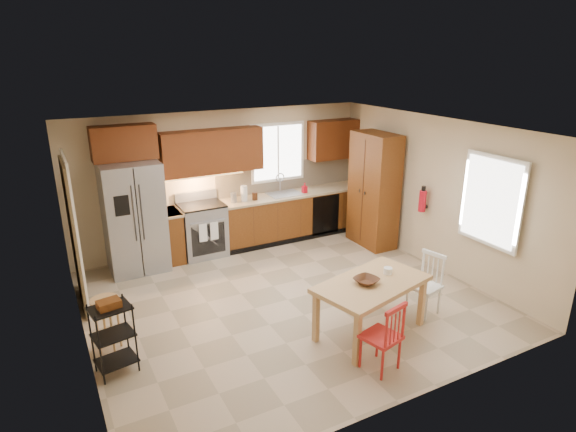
# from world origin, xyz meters

# --- Properties ---
(floor) EXTENTS (5.50, 5.50, 0.00)m
(floor) POSITION_xyz_m (0.00, 0.00, 0.00)
(floor) COLOR tan
(floor) RESTS_ON ground
(ceiling) EXTENTS (5.50, 5.00, 0.02)m
(ceiling) POSITION_xyz_m (0.00, 0.00, 2.50)
(ceiling) COLOR silver
(ceiling) RESTS_ON ground
(wall_back) EXTENTS (5.50, 0.02, 2.50)m
(wall_back) POSITION_xyz_m (0.00, 2.50, 1.25)
(wall_back) COLOR #CCB793
(wall_back) RESTS_ON ground
(wall_front) EXTENTS (5.50, 0.02, 2.50)m
(wall_front) POSITION_xyz_m (0.00, -2.50, 1.25)
(wall_front) COLOR #CCB793
(wall_front) RESTS_ON ground
(wall_left) EXTENTS (0.02, 5.00, 2.50)m
(wall_left) POSITION_xyz_m (-2.75, 0.00, 1.25)
(wall_left) COLOR #CCB793
(wall_left) RESTS_ON ground
(wall_right) EXTENTS (0.02, 5.00, 2.50)m
(wall_right) POSITION_xyz_m (2.75, 0.00, 1.25)
(wall_right) COLOR #CCB793
(wall_right) RESTS_ON ground
(refrigerator) EXTENTS (0.92, 0.75, 1.82)m
(refrigerator) POSITION_xyz_m (-1.70, 2.12, 0.91)
(refrigerator) COLOR gray
(refrigerator) RESTS_ON floor
(range_stove) EXTENTS (0.76, 0.63, 0.92)m
(range_stove) POSITION_xyz_m (-0.55, 2.19, 0.46)
(range_stove) COLOR gray
(range_stove) RESTS_ON floor
(base_cabinet_narrow) EXTENTS (0.30, 0.60, 0.90)m
(base_cabinet_narrow) POSITION_xyz_m (-1.10, 2.20, 0.45)
(base_cabinet_narrow) COLOR brown
(base_cabinet_narrow) RESTS_ON floor
(base_cabinet_run) EXTENTS (2.92, 0.60, 0.90)m
(base_cabinet_run) POSITION_xyz_m (1.29, 2.20, 0.45)
(base_cabinet_run) COLOR brown
(base_cabinet_run) RESTS_ON floor
(dishwasher) EXTENTS (0.60, 0.02, 0.78)m
(dishwasher) POSITION_xyz_m (1.85, 1.91, 0.45)
(dishwasher) COLOR black
(dishwasher) RESTS_ON floor
(backsplash) EXTENTS (2.92, 0.03, 0.55)m
(backsplash) POSITION_xyz_m (1.29, 2.48, 1.18)
(backsplash) COLOR beige
(backsplash) RESTS_ON wall_back
(upper_over_fridge) EXTENTS (1.00, 0.35, 0.55)m
(upper_over_fridge) POSITION_xyz_m (-1.70, 2.33, 2.10)
(upper_over_fridge) COLOR #5E2A0F
(upper_over_fridge) RESTS_ON wall_back
(upper_left_block) EXTENTS (1.80, 0.35, 0.75)m
(upper_left_block) POSITION_xyz_m (-0.25, 2.33, 1.83)
(upper_left_block) COLOR #5E2A0F
(upper_left_block) RESTS_ON wall_back
(upper_right_block) EXTENTS (1.00, 0.35, 0.75)m
(upper_right_block) POSITION_xyz_m (2.25, 2.33, 1.83)
(upper_right_block) COLOR #5E2A0F
(upper_right_block) RESTS_ON wall_back
(window_back) EXTENTS (1.12, 0.04, 1.12)m
(window_back) POSITION_xyz_m (1.10, 2.48, 1.65)
(window_back) COLOR white
(window_back) RESTS_ON wall_back
(sink) EXTENTS (0.62, 0.46, 0.16)m
(sink) POSITION_xyz_m (1.10, 2.20, 0.86)
(sink) COLOR gray
(sink) RESTS_ON base_cabinet_run
(undercab_glow) EXTENTS (1.60, 0.30, 0.01)m
(undercab_glow) POSITION_xyz_m (-0.55, 2.30, 1.43)
(undercab_glow) COLOR #FFBF66
(undercab_glow) RESTS_ON wall_back
(soap_bottle) EXTENTS (0.09, 0.09, 0.19)m
(soap_bottle) POSITION_xyz_m (1.48, 2.10, 1.00)
(soap_bottle) COLOR red
(soap_bottle) RESTS_ON base_cabinet_run
(paper_towel) EXTENTS (0.12, 0.12, 0.28)m
(paper_towel) POSITION_xyz_m (0.25, 2.15, 1.04)
(paper_towel) COLOR white
(paper_towel) RESTS_ON base_cabinet_run
(canister_steel) EXTENTS (0.11, 0.11, 0.18)m
(canister_steel) POSITION_xyz_m (0.05, 2.15, 0.99)
(canister_steel) COLOR gray
(canister_steel) RESTS_ON base_cabinet_run
(canister_wood) EXTENTS (0.10, 0.10, 0.14)m
(canister_wood) POSITION_xyz_m (0.45, 2.12, 0.97)
(canister_wood) COLOR #472412
(canister_wood) RESTS_ON base_cabinet_run
(pantry) EXTENTS (0.50, 0.95, 2.10)m
(pantry) POSITION_xyz_m (2.43, 1.20, 1.05)
(pantry) COLOR brown
(pantry) RESTS_ON floor
(fire_extinguisher) EXTENTS (0.12, 0.12, 0.36)m
(fire_extinguisher) POSITION_xyz_m (2.63, 0.15, 1.10)
(fire_extinguisher) COLOR red
(fire_extinguisher) RESTS_ON wall_right
(window_right) EXTENTS (0.04, 1.02, 1.32)m
(window_right) POSITION_xyz_m (2.68, -1.15, 1.45)
(window_right) COLOR white
(window_right) RESTS_ON wall_right
(doorway) EXTENTS (0.04, 0.95, 2.10)m
(doorway) POSITION_xyz_m (-2.67, 1.30, 1.05)
(doorway) COLOR #8C7A59
(doorway) RESTS_ON wall_left
(dining_table) EXTENTS (1.62, 1.16, 0.72)m
(dining_table) POSITION_xyz_m (0.53, -1.26, 0.36)
(dining_table) COLOR tan
(dining_table) RESTS_ON floor
(chair_red) EXTENTS (0.49, 0.49, 0.86)m
(chair_red) POSITION_xyz_m (0.18, -1.91, 0.43)
(chair_red) COLOR #AF1D1B
(chair_red) RESTS_ON floor
(chair_white) EXTENTS (0.49, 0.49, 0.86)m
(chair_white) POSITION_xyz_m (1.48, -1.21, 0.43)
(chair_white) COLOR white
(chair_white) RESTS_ON floor
(table_bowl) EXTENTS (0.36, 0.36, 0.07)m
(table_bowl) POSITION_xyz_m (0.44, -1.26, 0.72)
(table_bowl) COLOR #472412
(table_bowl) RESTS_ON dining_table
(table_jar) EXTENTS (0.12, 0.12, 0.12)m
(table_jar) POSITION_xyz_m (0.86, -1.17, 0.75)
(table_jar) COLOR white
(table_jar) RESTS_ON dining_table
(bar_stool) EXTENTS (0.44, 0.44, 0.70)m
(bar_stool) POSITION_xyz_m (-2.50, -0.09, 0.35)
(bar_stool) COLOR tan
(bar_stool) RESTS_ON floor
(utility_cart) EXTENTS (0.48, 0.40, 0.86)m
(utility_cart) POSITION_xyz_m (-2.50, -0.56, 0.43)
(utility_cart) COLOR black
(utility_cart) RESTS_ON floor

